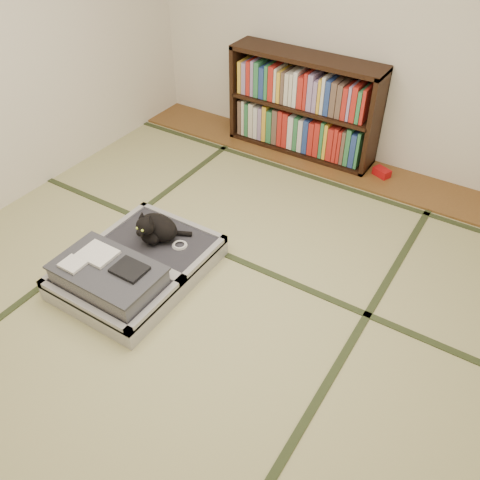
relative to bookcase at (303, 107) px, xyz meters
The scene contains 10 objects.
floor 2.15m from the bookcase, 80.30° to the right, with size 4.50×4.50×0.00m, color tan.
wood_strip 0.57m from the bookcase, 11.03° to the right, with size 4.00×0.50×0.02m, color brown.
red_item 0.93m from the bookcase, ahead, with size 0.15×0.09×0.07m, color #AC0D10.
room_shell 2.33m from the bookcase, 80.30° to the right, with size 4.50×4.50×4.50m.
tatami_borders 1.67m from the bookcase, 77.34° to the right, with size 4.00×4.50×0.01m.
bookcase is the anchor object (origin of this frame).
suitcase 2.26m from the bookcase, 93.74° to the right, with size 0.80×1.06×0.31m.
cat 1.95m from the bookcase, 94.85° to the right, with size 0.35×0.36×0.29m.
cable_coil 1.93m from the bookcase, 89.50° to the right, with size 0.11×0.11×0.03m.
hanger 1.92m from the bookcase, 105.09° to the right, with size 0.36×0.17×0.01m.
Camera 1 is at (1.49, -1.93, 2.49)m, focal length 38.00 mm.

